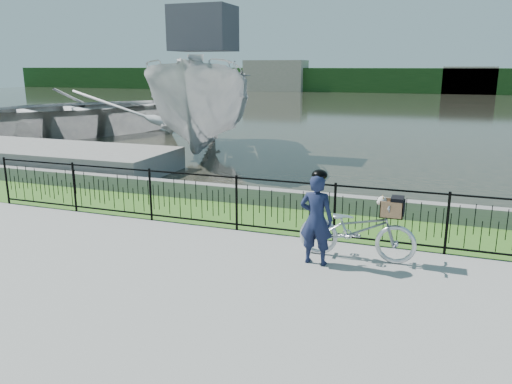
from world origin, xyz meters
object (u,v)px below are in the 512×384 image
at_px(bicycle_rig, 357,229).
at_px(dock, 30,156).
at_px(cyclist, 316,218).
at_px(boat_far, 69,112).
at_px(boat_near, 205,103).

bearing_deg(bicycle_rig, dock, 158.11).
height_order(bicycle_rig, cyclist, cyclist).
xyz_separation_m(bicycle_rig, boat_far, (-15.66, 11.58, 0.57)).
bearing_deg(bicycle_rig, cyclist, -143.83).
relative_size(dock, boat_far, 0.77).
xyz_separation_m(cyclist, boat_far, (-15.03, 12.04, 0.30)).
bearing_deg(boat_far, bicycle_rig, -36.50).
distance_m(bicycle_rig, boat_far, 19.48).
relative_size(bicycle_rig, boat_near, 0.20).
xyz_separation_m(cyclist, boat_near, (-6.52, 9.48, 1.12)).
height_order(dock, boat_near, boat_near).
bearing_deg(dock, boat_near, 44.96).
distance_m(dock, bicycle_rig, 12.44).
distance_m(cyclist, boat_near, 11.56).
bearing_deg(dock, bicycle_rig, -21.89).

